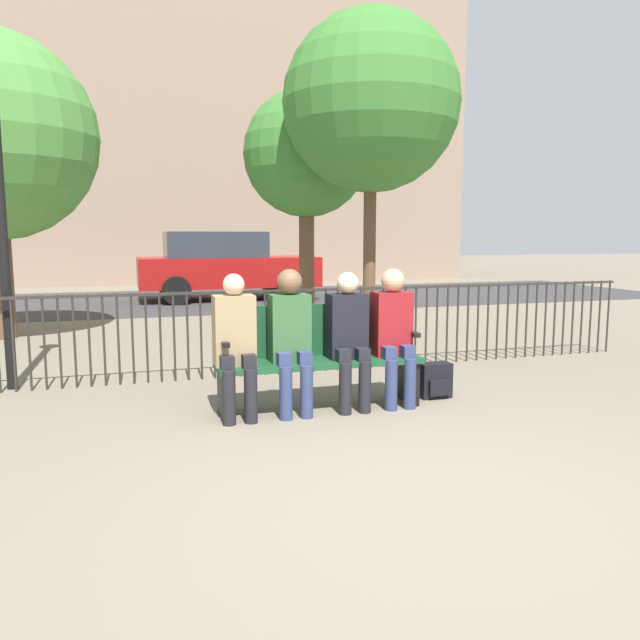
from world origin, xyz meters
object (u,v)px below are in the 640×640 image
backpack (435,381)px  parked_car_0 (225,265)px  seated_person_3 (393,329)px  tree_0 (306,155)px  park_bench (317,353)px  seated_person_2 (348,334)px  seated_person_1 (291,333)px  seated_person_0 (235,339)px  tree_2 (371,103)px

backpack → parked_car_0: 9.78m
seated_person_3 → tree_0: tree_0 is taller
park_bench → seated_person_3: seated_person_3 is taller
backpack → seated_person_3: bearing=-168.5°
park_bench → seated_person_2: 0.33m
seated_person_3 → backpack: (0.49, 0.10, -0.53)m
tree_0 → seated_person_1: bearing=-107.8°
seated_person_0 → seated_person_3: 1.43m
seated_person_1 → seated_person_3: (0.96, -0.00, -0.01)m
seated_person_1 → tree_2: tree_2 is taller
tree_2 → seated_person_3: bearing=-108.4°
tree_0 → seated_person_0: bearing=-112.7°
seated_person_0 → backpack: bearing=3.0°
park_bench → seated_person_1: (-0.28, -0.13, 0.21)m
seated_person_1 → parked_car_0: (0.97, 9.84, 0.14)m
seated_person_2 → tree_2: 4.57m
tree_0 → parked_car_0: (-0.61, 4.92, -1.99)m
seated_person_2 → parked_car_0: (0.45, 9.84, 0.17)m
seated_person_3 → seated_person_1: bearing=180.0°
seated_person_1 → seated_person_2: (0.53, -0.00, -0.03)m
seated_person_3 → parked_car_0: (0.02, 9.84, 0.15)m
park_bench → seated_person_0: (-0.76, -0.13, 0.18)m
seated_person_3 → backpack: size_ratio=3.73×
park_bench → parked_car_0: (0.69, 9.71, 0.35)m
park_bench → tree_2: tree_2 is taller
backpack → tree_2: size_ratio=0.07×
seated_person_0 → seated_person_2: (1.00, -0.00, 0.00)m
seated_person_3 → backpack: seated_person_3 is taller
seated_person_2 → parked_car_0: parked_car_0 is taller
park_bench → tree_2: size_ratio=0.39×
parked_car_0 → park_bench: bearing=-94.1°
seated_person_1 → backpack: 1.54m
seated_person_3 → parked_car_0: bearing=89.9°
backpack → parked_car_0: parked_car_0 is taller
seated_person_0 → parked_car_0: parked_car_0 is taller
backpack → tree_2: 4.61m
seated_person_2 → park_bench: bearing=152.5°
seated_person_0 → backpack: (1.92, 0.10, -0.51)m
seated_person_0 → tree_0: (2.06, 4.92, 2.16)m
seated_person_3 → backpack: 0.73m
backpack → tree_2: (0.63, 3.25, 3.21)m
seated_person_1 → parked_car_0: parked_car_0 is taller
tree_2 → parked_car_0: 7.05m
seated_person_3 → parked_car_0: parked_car_0 is taller
tree_2 → parked_car_0: tree_2 is taller
park_bench → tree_0: size_ratio=0.47×
park_bench → seated_person_2: bearing=-27.5°
park_bench → tree_0: tree_0 is taller
seated_person_0 → seated_person_2: bearing=-0.0°
park_bench → backpack: (1.16, -0.03, -0.33)m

